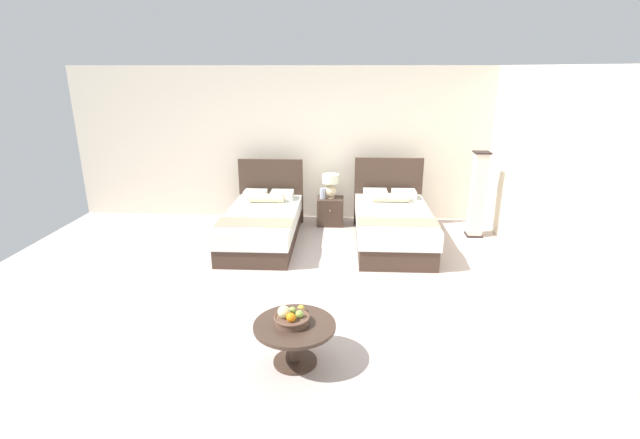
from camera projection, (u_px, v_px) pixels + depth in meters
The scene contains 12 objects.
ground_plane at pixel (322, 283), 6.11m from camera, with size 9.38×9.35×0.02m, color #BDAAA2.
wall_back at pixel (331, 144), 8.41m from camera, with size 9.38×0.12×2.72m, color beige.
wall_side_right at pixel (551, 177), 5.90m from camera, with size 0.12×4.95×2.72m, color beige.
bed_near_window at pixel (263, 224), 7.47m from camera, with size 1.15×2.19×1.15m.
bed_near_corner at pixel (392, 225), 7.34m from camera, with size 1.18×2.11×1.21m.
nightstand at pixel (330, 211), 8.31m from camera, with size 0.46×0.42×0.49m.
table_lamp at pixel (331, 184), 8.17m from camera, with size 0.30×0.30×0.42m.
vase at pixel (323, 193), 8.17m from camera, with size 0.10×0.10×0.19m.
coffee_table at pixel (295, 334), 4.36m from camera, with size 0.77×0.77×0.42m.
fruit_bowl at pixel (291, 318), 4.32m from camera, with size 0.34×0.34×0.18m.
loose_apple at pixel (301, 309), 4.53m from camera, with size 0.07×0.07×0.07m.
floor_lamp_corner at pixel (478, 195), 7.59m from camera, with size 0.25×0.25×1.41m.
Camera 1 is at (0.32, -5.53, 2.69)m, focal length 26.16 mm.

